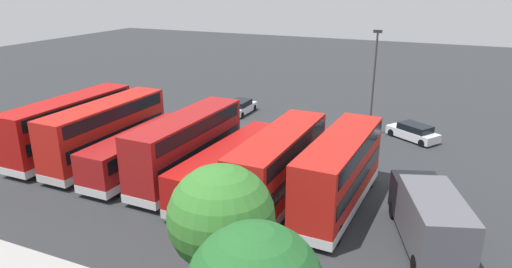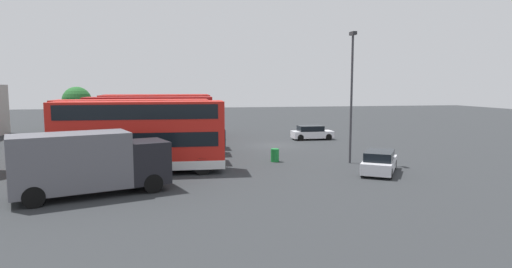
{
  "view_description": "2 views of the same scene",
  "coord_description": "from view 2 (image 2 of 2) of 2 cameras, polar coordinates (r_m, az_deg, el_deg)",
  "views": [
    {
      "loc": [
        -16.22,
        35.89,
        13.26
      ],
      "look_at": [
        -1.88,
        3.49,
        1.09
      ],
      "focal_mm": 31.8,
      "sensor_mm": 36.0,
      "label": 1
    },
    {
      "loc": [
        -38.47,
        9.35,
        5.53
      ],
      "look_at": [
        -0.6,
        1.89,
        1.16
      ],
      "focal_mm": 30.13,
      "sensor_mm": 36.0,
      "label": 2
    }
  ],
  "objects": [
    {
      "name": "ground_plane",
      "position": [
        39.98,
        2.5,
        -1.5
      ],
      "size": [
        140.0,
        140.0,
        0.0
      ],
      "primitive_type": "plane",
      "color": "#2D3033"
    },
    {
      "name": "bus_double_decker_near_end",
      "position": [
        27.95,
        -15.12,
        -0.1
      ],
      "size": [
        3.04,
        10.63,
        4.55
      ],
      "color": "red",
      "rests_on": "ground"
    },
    {
      "name": "bus_double_decker_second",
      "position": [
        31.54,
        -15.97,
        0.59
      ],
      "size": [
        2.77,
        10.61,
        4.55
      ],
      "color": "red",
      "rests_on": "ground"
    },
    {
      "name": "bus_single_deck_third",
      "position": [
        35.12,
        -14.56,
        -0.14
      ],
      "size": [
        3.26,
        11.77,
        2.95
      ],
      "color": "#B71411",
      "rests_on": "ground"
    },
    {
      "name": "bus_double_decker_fourth",
      "position": [
        38.49,
        -13.9,
        1.67
      ],
      "size": [
        2.9,
        10.88,
        4.55
      ],
      "color": "#A51919",
      "rests_on": "ground"
    },
    {
      "name": "bus_single_deck_fifth",
      "position": [
        42.24,
        -14.17,
        0.94
      ],
      "size": [
        2.71,
        10.33,
        2.95
      ],
      "color": "#A51919",
      "rests_on": "ground"
    },
    {
      "name": "bus_double_decker_sixth",
      "position": [
        45.73,
        -13.14,
        2.42
      ],
      "size": [
        2.74,
        11.19,
        4.55
      ],
      "color": "red",
      "rests_on": "ground"
    },
    {
      "name": "bus_double_decker_seventh",
      "position": [
        49.21,
        -12.99,
        2.7
      ],
      "size": [
        2.67,
        11.42,
        4.55
      ],
      "color": "#B71411",
      "rests_on": "ground"
    },
    {
      "name": "box_truck_blue",
      "position": [
        23.16,
        -21.33,
        -3.49
      ],
      "size": [
        4.78,
        7.91,
        3.2
      ],
      "color": "#595960",
      "rests_on": "ground"
    },
    {
      "name": "car_hatchback_silver",
      "position": [
        28.37,
        16.07,
        -3.6
      ],
      "size": [
        4.71,
        3.94,
        1.43
      ],
      "color": "silver",
      "rests_on": "ground"
    },
    {
      "name": "car_small_green",
      "position": [
        44.55,
        7.41,
        0.17
      ],
      "size": [
        1.87,
        4.19,
        1.43
      ],
      "color": "silver",
      "rests_on": "ground"
    },
    {
      "name": "lamp_post_tall",
      "position": [
        31.1,
        12.58,
        5.92
      ],
      "size": [
        0.7,
        0.3,
        9.25
      ],
      "color": "#38383D",
      "rests_on": "ground"
    },
    {
      "name": "waste_bin_yellow",
      "position": [
        31.33,
        2.52,
        -2.84
      ],
      "size": [
        0.6,
        0.6,
        0.95
      ],
      "primitive_type": "cylinder",
      "color": "#197F33",
      "rests_on": "ground"
    },
    {
      "name": "tree_leftmost",
      "position": [
        61.28,
        -22.68,
        4.07
      ],
      "size": [
        3.72,
        3.72,
        5.39
      ],
      "color": "#4C3823",
      "rests_on": "ground"
    }
  ]
}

